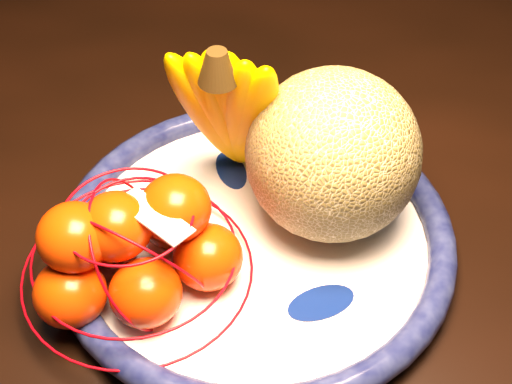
# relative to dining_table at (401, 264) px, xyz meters

# --- Properties ---
(dining_table) EXTENTS (1.62, 1.03, 0.78)m
(dining_table) POSITION_rel_dining_table_xyz_m (0.00, 0.00, 0.00)
(dining_table) COLOR black
(dining_table) RESTS_ON ground
(fruit_bowl) EXTENTS (0.40, 0.40, 0.03)m
(fruit_bowl) POSITION_rel_dining_table_xyz_m (-0.17, -0.05, 0.10)
(fruit_bowl) COLOR white
(fruit_bowl) RESTS_ON dining_table
(cantaloupe) EXTENTS (0.17, 0.17, 0.17)m
(cantaloupe) POSITION_rel_dining_table_xyz_m (-0.09, -0.02, 0.18)
(cantaloupe) COLOR brown
(cantaloupe) RESTS_ON fruit_bowl
(banana_bunch) EXTENTS (0.14, 0.13, 0.21)m
(banana_bunch) POSITION_rel_dining_table_xyz_m (-0.19, 0.02, 0.21)
(banana_bunch) COLOR #EAAF00
(banana_bunch) RESTS_ON fruit_bowl
(mandarin_bag) EXTENTS (0.27, 0.27, 0.14)m
(mandarin_bag) POSITION_rel_dining_table_xyz_m (-0.27, -0.11, 0.14)
(mandarin_bag) COLOR #FF3600
(mandarin_bag) RESTS_ON fruit_bowl
(price_tag) EXTENTS (0.07, 0.06, 0.01)m
(price_tag) POSITION_rel_dining_table_xyz_m (-0.25, -0.12, 0.19)
(price_tag) COLOR white
(price_tag) RESTS_ON mandarin_bag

